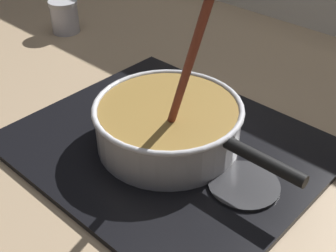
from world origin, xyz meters
name	(u,v)px	position (x,y,z in m)	size (l,w,h in m)	color
ground	(147,182)	(0.00, 0.00, -0.02)	(2.40, 1.60, 0.04)	#9E8466
hob_plate	(168,146)	(-0.02, 0.08, 0.01)	(0.56, 0.48, 0.01)	black
burner_ring	(168,142)	(-0.02, 0.08, 0.02)	(0.17, 0.17, 0.01)	#592D0C
spare_burner	(244,185)	(0.15, 0.08, 0.01)	(0.12, 0.12, 0.01)	#262628
cooking_pan	(169,124)	(-0.02, 0.08, 0.06)	(0.42, 0.28, 0.35)	silver
condiment_jar	(65,16)	(-0.61, 0.28, 0.05)	(0.08, 0.08, 0.09)	silver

